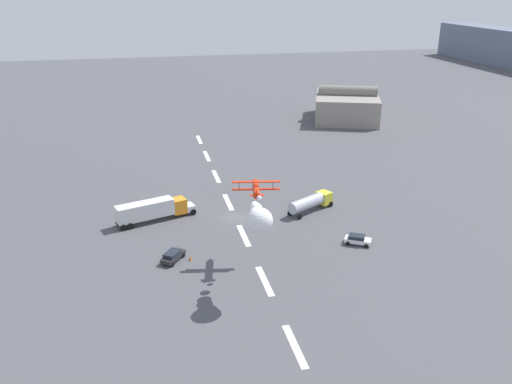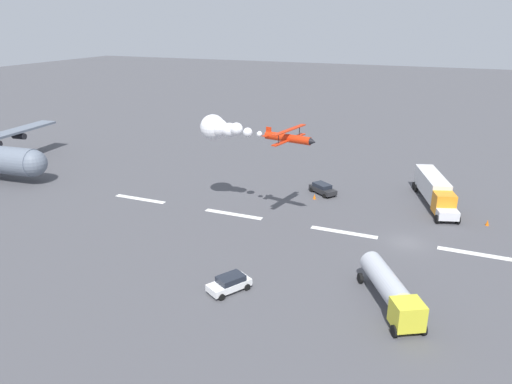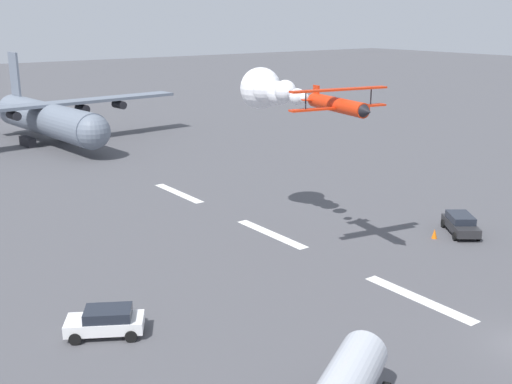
% 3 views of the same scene
% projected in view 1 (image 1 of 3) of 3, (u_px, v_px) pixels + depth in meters
% --- Properties ---
extents(ground_plane, '(440.00, 440.00, 0.00)m').
position_uv_depth(ground_plane, '(235.00, 218.00, 93.41)').
color(ground_plane, '#4C4C51').
rests_on(ground_plane, ground).
extents(runway_stripe_0, '(8.00, 0.90, 0.01)m').
position_uv_depth(runway_stripe_0, '(199.00, 140.00, 139.49)').
color(runway_stripe_0, white).
rests_on(runway_stripe_0, ground).
extents(runway_stripe_1, '(8.00, 0.90, 0.01)m').
position_uv_depth(runway_stripe_1, '(207.00, 156.00, 126.32)').
color(runway_stripe_1, white).
rests_on(runway_stripe_1, ground).
extents(runway_stripe_2, '(8.00, 0.90, 0.01)m').
position_uv_depth(runway_stripe_2, '(216.00, 176.00, 113.16)').
color(runway_stripe_2, white).
rests_on(runway_stripe_2, ground).
extents(runway_stripe_3, '(8.00, 0.90, 0.01)m').
position_uv_depth(runway_stripe_3, '(228.00, 202.00, 100.00)').
color(runway_stripe_3, white).
rests_on(runway_stripe_3, ground).
extents(runway_stripe_4, '(8.00, 0.90, 0.01)m').
position_uv_depth(runway_stripe_4, '(244.00, 235.00, 86.83)').
color(runway_stripe_4, white).
rests_on(runway_stripe_4, ground).
extents(runway_stripe_5, '(8.00, 0.90, 0.01)m').
position_uv_depth(runway_stripe_5, '(265.00, 281.00, 73.67)').
color(runway_stripe_5, white).
rests_on(runway_stripe_5, ground).
extents(runway_stripe_6, '(8.00, 0.90, 0.01)m').
position_uv_depth(runway_stripe_6, '(295.00, 346.00, 60.50)').
color(runway_stripe_6, white).
rests_on(runway_stripe_6, ground).
extents(stunt_biplane_red, '(16.01, 7.08, 3.25)m').
position_uv_depth(stunt_biplane_red, '(259.00, 214.00, 68.06)').
color(stunt_biplane_red, red).
extents(semi_truck_orange, '(6.92, 14.00, 3.70)m').
position_uv_depth(semi_truck_orange, '(153.00, 210.00, 91.44)').
color(semi_truck_orange, silver).
rests_on(semi_truck_orange, ground).
extents(fuel_tanker_truck, '(7.00, 9.58, 2.90)m').
position_uv_depth(fuel_tanker_truck, '(311.00, 202.00, 95.53)').
color(fuel_tanker_truck, yellow).
rests_on(fuel_tanker_truck, ground).
extents(followme_car_yellow, '(4.58, 4.03, 1.52)m').
position_uv_depth(followme_car_yellow, '(173.00, 256.00, 78.74)').
color(followme_car_yellow, '#262628').
rests_on(followme_car_yellow, ground).
extents(airport_staff_sedan, '(3.62, 4.42, 1.52)m').
position_uv_depth(airport_staff_sedan, '(358.00, 239.00, 83.74)').
color(airport_staff_sedan, white).
rests_on(airport_staff_sedan, ground).
extents(hangar_building, '(27.06, 24.69, 10.14)m').
position_uv_depth(hangar_building, '(347.00, 106.00, 158.51)').
color(hangar_building, gray).
rests_on(hangar_building, ground).
extents(traffic_cone_near, '(0.44, 0.44, 0.75)m').
position_uv_depth(traffic_cone_near, '(181.00, 202.00, 99.23)').
color(traffic_cone_near, orange).
rests_on(traffic_cone_near, ground).
extents(traffic_cone_far, '(0.44, 0.44, 0.75)m').
position_uv_depth(traffic_cone_far, '(190.00, 258.00, 79.00)').
color(traffic_cone_far, orange).
rests_on(traffic_cone_far, ground).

